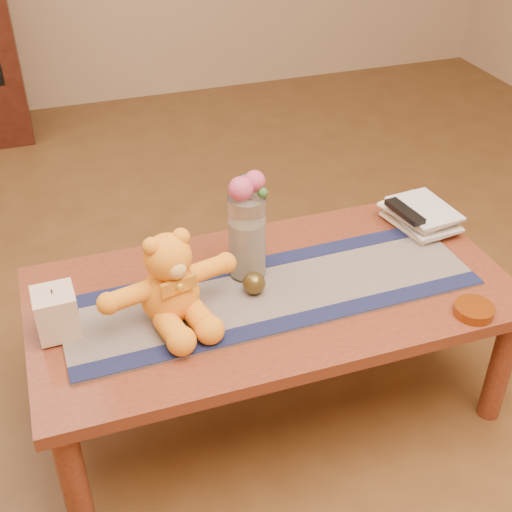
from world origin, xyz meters
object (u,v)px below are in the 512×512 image
object	(u,v)px
book_bottom	(400,230)
tv_remote	(405,212)
pillar_candle	(56,313)
teddy_bear	(169,278)
amber_dish	(474,310)
glass_vase	(247,236)
bronze_ball	(254,283)

from	to	relation	value
book_bottom	tv_remote	distance (m)	0.08
pillar_candle	tv_remote	xyz separation A→B (m)	(1.11, 0.14, 0.01)
teddy_bear	book_bottom	distance (m)	0.84
tv_remote	amber_dish	bearing A→B (deg)	-99.92
teddy_bear	amber_dish	xyz separation A→B (m)	(0.80, -0.26, -0.12)
glass_vase	amber_dish	bearing A→B (deg)	-35.19
book_bottom	amber_dish	world-z (taller)	amber_dish
pillar_candle	tv_remote	size ratio (longest dim) A/B	0.81
book_bottom	amber_dish	size ratio (longest dim) A/B	2.01
teddy_bear	glass_vase	size ratio (longest dim) A/B	1.44
teddy_bear	tv_remote	distance (m)	0.83
glass_vase	tv_remote	size ratio (longest dim) A/B	1.62
bronze_ball	tv_remote	bearing A→B (deg)	14.87
pillar_candle	tv_remote	bearing A→B (deg)	7.26
teddy_bear	pillar_candle	xyz separation A→B (m)	(-0.30, 0.03, -0.06)
amber_dish	bronze_ball	bearing A→B (deg)	152.93
teddy_bear	tv_remote	bearing A→B (deg)	-0.63
bronze_ball	tv_remote	size ratio (longest dim) A/B	0.41
glass_vase	tv_remote	distance (m)	0.56
teddy_bear	pillar_candle	bearing A→B (deg)	162.07
glass_vase	book_bottom	size ratio (longest dim) A/B	1.17
pillar_candle	amber_dish	xyz separation A→B (m)	(1.10, -0.29, -0.06)
pillar_candle	bronze_ball	distance (m)	0.55
bronze_ball	amber_dish	size ratio (longest dim) A/B	0.60
pillar_candle	amber_dish	distance (m)	1.13
pillar_candle	book_bottom	xyz separation A→B (m)	(1.11, 0.15, -0.06)
tv_remote	amber_dish	distance (m)	0.44
glass_vase	amber_dish	xyz separation A→B (m)	(0.54, -0.38, -0.12)
pillar_candle	glass_vase	size ratio (longest dim) A/B	0.50
teddy_bear	bronze_ball	distance (m)	0.26
tv_remote	amber_dish	size ratio (longest dim) A/B	1.44
teddy_bear	tv_remote	world-z (taller)	teddy_bear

